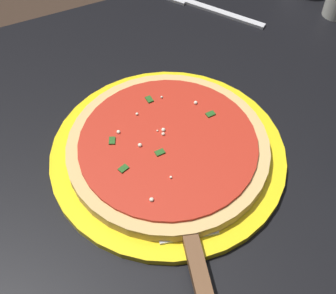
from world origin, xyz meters
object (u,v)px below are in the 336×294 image
(pizza_server, at_px, (195,257))
(fork, at_px, (209,9))
(pizza, at_px, (168,147))
(serving_plate, at_px, (168,154))

(pizza_server, height_order, fork, pizza_server)
(pizza, xyz_separation_m, pizza_server, (-0.04, -0.15, -0.00))
(serving_plate, bearing_deg, pizza, 130.33)
(pizza, relative_size, fork, 1.63)
(fork, bearing_deg, pizza_server, -120.03)
(pizza, xyz_separation_m, fork, (0.20, 0.27, -0.02))
(pizza_server, relative_size, fork, 1.38)
(pizza, height_order, pizza_server, pizza)
(serving_plate, height_order, fork, serving_plate)
(pizza, height_order, fork, pizza)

